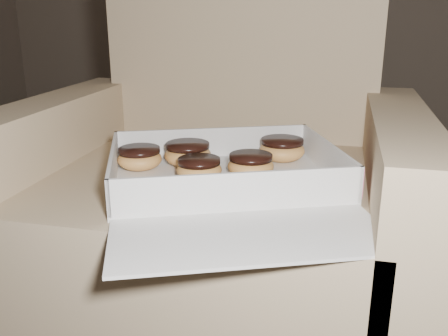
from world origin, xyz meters
TOP-DOWN VIEW (x-y plane):
  - armchair at (-0.24, 0.34)m, footprint 0.80×0.67m
  - bakery_box at (-0.18, 0.19)m, footprint 0.54×0.58m
  - donut_a at (-0.24, 0.20)m, footprint 0.08×0.08m
  - donut_b at (-0.29, 0.28)m, footprint 0.09×0.09m
  - donut_c at (-0.37, 0.24)m, footprint 0.08×0.08m
  - donut_d at (-0.11, 0.36)m, footprint 0.09×0.09m
  - donut_e at (-0.15, 0.24)m, footprint 0.08×0.08m
  - crumb_a at (-0.33, 0.13)m, footprint 0.01×0.01m
  - crumb_b at (-0.14, 0.19)m, footprint 0.01×0.01m
  - crumb_c at (-0.33, 0.12)m, footprint 0.01×0.01m
  - crumb_d at (-0.16, 0.18)m, footprint 0.01×0.01m

SIDE VIEW (x-z plane):
  - armchair at x=-0.24m, z-range -0.15..0.68m
  - crumb_a at x=-0.33m, z-range 0.38..0.39m
  - crumb_b at x=-0.14m, z-range 0.38..0.39m
  - crumb_c at x=-0.33m, z-range 0.38..0.39m
  - crumb_d at x=-0.16m, z-range 0.38..0.39m
  - bakery_box at x=-0.18m, z-range 0.35..0.42m
  - donut_a at x=-0.24m, z-range 0.38..0.42m
  - donut_c at x=-0.37m, z-range 0.38..0.43m
  - donut_e at x=-0.15m, z-range 0.38..0.43m
  - donut_d at x=-0.11m, z-range 0.38..0.43m
  - donut_b at x=-0.29m, z-range 0.38..0.43m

